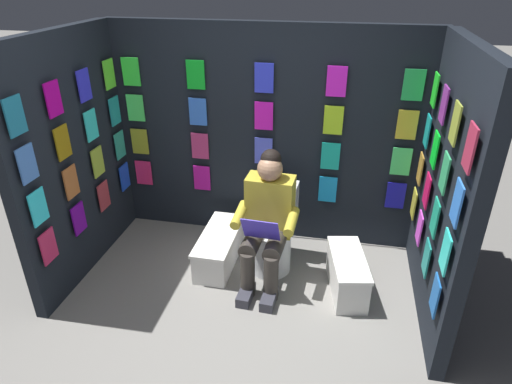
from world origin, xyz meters
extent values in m
plane|color=gray|center=(0.00, 0.00, 0.00)|extent=(30.00, 30.00, 0.00)
cube|color=black|center=(0.00, -1.65, 1.04)|extent=(2.99, 0.10, 2.09)
cube|color=#DE2561|center=(1.26, -1.57, 0.59)|extent=(0.17, 0.01, 0.26)
cube|color=#AD138C|center=(0.63, -1.57, 0.59)|extent=(0.17, 0.01, 0.26)
cube|color=blue|center=(0.00, -1.57, 0.59)|extent=(0.17, 0.01, 0.26)
cube|color=#138FD7|center=(-0.63, -1.57, 0.59)|extent=(0.17, 0.01, 0.26)
cube|color=#1515AC|center=(-1.26, -1.57, 0.59)|extent=(0.17, 0.01, 0.26)
cube|color=olive|center=(1.26, -1.57, 0.93)|extent=(0.17, 0.01, 0.26)
cube|color=#B02E69|center=(0.63, -1.57, 0.93)|extent=(0.17, 0.01, 0.26)
cube|color=#4955DE|center=(0.00, -1.57, 0.93)|extent=(0.17, 0.01, 0.26)
cube|color=#13B19C|center=(-0.63, -1.57, 0.93)|extent=(0.17, 0.01, 0.26)
cube|color=#42E26D|center=(-1.26, -1.57, 0.93)|extent=(0.17, 0.01, 0.26)
cube|color=#46E45C|center=(1.26, -1.57, 1.28)|extent=(0.17, 0.01, 0.26)
cube|color=blue|center=(0.63, -1.57, 1.28)|extent=(0.17, 0.01, 0.26)
cube|color=#D415BF|center=(0.00, -1.57, 1.28)|extent=(0.17, 0.01, 0.26)
cube|color=#A8DB20|center=(-0.63, -1.57, 1.28)|extent=(0.17, 0.01, 0.26)
cube|color=gold|center=(-1.26, -1.57, 1.28)|extent=(0.17, 0.01, 0.26)
cube|color=#31E23B|center=(1.26, -1.57, 1.62)|extent=(0.17, 0.01, 0.26)
cube|color=green|center=(0.63, -1.57, 1.62)|extent=(0.17, 0.01, 0.26)
cube|color=#2A36E1|center=(0.00, -1.57, 1.62)|extent=(0.17, 0.01, 0.26)
cube|color=#D91BD3|center=(-0.63, -1.57, 1.62)|extent=(0.17, 0.01, 0.26)
cube|color=green|center=(-1.26, -1.57, 1.62)|extent=(0.17, 0.01, 0.26)
cube|color=black|center=(-1.50, -0.80, 1.04)|extent=(0.10, 1.60, 2.09)
cube|color=gold|center=(-1.41, -1.44, 0.59)|extent=(0.01, 0.17, 0.26)
cube|color=#F24FF1|center=(-1.41, -1.01, 0.59)|extent=(0.01, 0.17, 0.26)
cube|color=teal|center=(-1.41, -0.59, 0.59)|extent=(0.01, 0.17, 0.26)
cube|color=blue|center=(-1.41, -0.17, 0.59)|extent=(0.01, 0.17, 0.26)
cube|color=#C08832|center=(-1.41, -1.44, 0.93)|extent=(0.01, 0.17, 0.26)
cube|color=#DA134E|center=(-1.41, -1.01, 0.93)|extent=(0.01, 0.17, 0.26)
cube|color=#1EA77F|center=(-1.41, -0.59, 0.93)|extent=(0.01, 0.17, 0.26)
cube|color=#2DE6D6|center=(-1.41, -0.17, 0.93)|extent=(0.01, 0.17, 0.26)
cube|color=teal|center=(-1.41, -1.44, 1.28)|extent=(0.01, 0.17, 0.26)
cube|color=#0BE628|center=(-1.41, -1.01, 1.28)|extent=(0.01, 0.17, 0.26)
cube|color=#34AD6A|center=(-1.41, -0.59, 1.28)|extent=(0.01, 0.17, 0.26)
cube|color=#347DEC|center=(-1.41, -0.17, 1.28)|extent=(0.01, 0.17, 0.26)
cube|color=#22E029|center=(-1.41, -1.44, 1.62)|extent=(0.01, 0.17, 0.26)
cube|color=purple|center=(-1.41, -1.01, 1.62)|extent=(0.01, 0.17, 0.26)
cube|color=#9BAB3A|center=(-1.41, -0.59, 1.62)|extent=(0.01, 0.17, 0.26)
cube|color=#B42B4A|center=(-1.41, -0.17, 1.62)|extent=(0.01, 0.17, 0.26)
cube|color=black|center=(1.50, -0.80, 1.04)|extent=(0.10, 1.60, 2.09)
cube|color=#C12352|center=(1.41, -0.17, 0.59)|extent=(0.01, 0.17, 0.26)
cube|color=#650A98|center=(1.41, -0.59, 0.59)|extent=(0.01, 0.17, 0.26)
cube|color=#A7343E|center=(1.41, -1.01, 0.59)|extent=(0.01, 0.17, 0.26)
cube|color=blue|center=(1.41, -1.44, 0.59)|extent=(0.01, 0.17, 0.26)
cube|color=#28D3E9|center=(1.41, -0.17, 0.93)|extent=(0.01, 0.17, 0.26)
cube|color=#AE602E|center=(1.41, -0.59, 0.93)|extent=(0.01, 0.17, 0.26)
cube|color=#9DBB38|center=(1.41, -1.01, 0.93)|extent=(0.01, 0.17, 0.26)
cube|color=teal|center=(1.41, -1.44, 0.93)|extent=(0.01, 0.17, 0.26)
cube|color=#3F72C7|center=(1.41, -0.17, 1.28)|extent=(0.01, 0.17, 0.26)
cube|color=#907110|center=(1.41, -0.59, 1.28)|extent=(0.01, 0.17, 0.26)
cube|color=#30DCD8|center=(1.41, -1.01, 1.28)|extent=(0.01, 0.17, 0.26)
cube|color=teal|center=(1.41, -1.44, 1.28)|extent=(0.01, 0.17, 0.26)
cube|color=#1D7090|center=(1.41, -0.17, 1.62)|extent=(0.01, 0.17, 0.26)
cube|color=#AE098C|center=(1.41, -0.59, 1.62)|extent=(0.01, 0.17, 0.26)
cube|color=#2F2EE3|center=(1.41, -1.01, 1.62)|extent=(0.01, 0.17, 0.26)
cube|color=#62EA32|center=(1.41, -1.44, 1.62)|extent=(0.01, 0.17, 0.26)
cylinder|color=white|center=(-0.17, -1.01, 0.20)|extent=(0.38, 0.38, 0.40)
cylinder|color=white|center=(-0.17, -1.01, 0.41)|extent=(0.41, 0.41, 0.02)
cube|color=white|center=(-0.18, -1.27, 0.58)|extent=(0.39, 0.20, 0.36)
cylinder|color=white|center=(-0.18, -1.18, 0.58)|extent=(0.39, 0.09, 0.39)
cube|color=gold|center=(-0.17, -0.98, 0.68)|extent=(0.41, 0.24, 0.52)
sphere|color=tan|center=(-0.17, -0.95, 1.04)|extent=(0.21, 0.21, 0.21)
sphere|color=black|center=(-0.17, -0.98, 1.11)|extent=(0.17, 0.17, 0.17)
cylinder|color=#38332D|center=(-0.26, -0.78, 0.44)|extent=(0.17, 0.41, 0.15)
cylinder|color=#38332D|center=(-0.06, -0.79, 0.44)|extent=(0.17, 0.41, 0.15)
cylinder|color=#38332D|center=(-0.25, -0.60, 0.21)|extent=(0.12, 0.12, 0.42)
cylinder|color=#38332D|center=(-0.05, -0.61, 0.21)|extent=(0.12, 0.12, 0.42)
cube|color=#33333D|center=(-0.25, -0.54, 0.04)|extent=(0.12, 0.27, 0.09)
cube|color=#33333D|center=(-0.05, -0.55, 0.04)|extent=(0.12, 0.27, 0.09)
cylinder|color=gold|center=(-0.38, -0.79, 0.66)|extent=(0.10, 0.31, 0.13)
cylinder|color=gold|center=(0.06, -0.81, 0.66)|extent=(0.10, 0.31, 0.13)
cube|color=#3A2DB7|center=(-0.15, -0.64, 0.64)|extent=(0.31, 0.14, 0.23)
cube|color=white|center=(0.31, -1.01, 0.14)|extent=(0.30, 0.76, 0.28)
cube|color=white|center=(0.31, -1.01, 0.30)|extent=(0.32, 0.79, 0.03)
cube|color=white|center=(-0.87, -0.83, 0.16)|extent=(0.37, 0.67, 0.31)
cube|color=white|center=(-0.87, -0.83, 0.33)|extent=(0.39, 0.70, 0.03)
camera|label=1|loc=(-0.72, 2.29, 2.52)|focal=31.12mm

